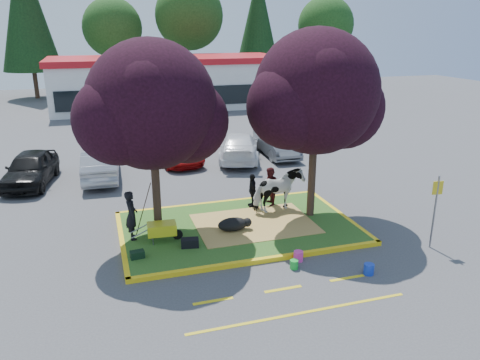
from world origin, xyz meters
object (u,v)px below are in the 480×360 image
object	(u,v)px
handler	(131,215)
car_silver	(101,164)
bucket_blue	(369,269)
cow	(278,191)
wheelbarrow	(162,229)
bucket_pink	(298,256)
car_black	(31,168)
sign_post	(436,204)
bucket_green	(294,264)
calf	(233,224)

from	to	relation	value
handler	car_silver	size ratio (longest dim) A/B	0.37
bucket_blue	handler	bearing A→B (deg)	146.55
cow	wheelbarrow	world-z (taller)	cow
cow	bucket_pink	xyz separation A→B (m)	(-0.78, -3.71, -0.82)
handler	bucket_pink	bearing A→B (deg)	-121.87
handler	car_black	size ratio (longest dim) A/B	0.37
handler	sign_post	bearing A→B (deg)	-110.34
bucket_blue	sign_post	bearing A→B (deg)	18.16
handler	bucket_pink	xyz separation A→B (m)	(4.78, -2.87, -0.83)
car_silver	sign_post	bearing A→B (deg)	136.34
handler	bucket_green	size ratio (longest dim) A/B	6.20
sign_post	bucket_blue	bearing A→B (deg)	-154.38
bucket_blue	car_black	distance (m)	15.73
wheelbarrow	handler	bearing A→B (deg)	154.26
wheelbarrow	bucket_green	world-z (taller)	wheelbarrow
wheelbarrow	bucket_blue	size ratio (longest dim) A/B	5.23
wheelbarrow	sign_post	bearing A→B (deg)	-14.08
bucket_pink	bucket_blue	distance (m)	2.14
cow	sign_post	distance (m)	5.61
sign_post	car_silver	distance (m)	14.83
wheelbarrow	bucket_green	bearing A→B (deg)	-33.78
cow	car_black	bearing A→B (deg)	40.63
cow	bucket_green	bearing A→B (deg)	151.20
cow	car_silver	xyz separation A→B (m)	(-6.37, 6.66, -0.23)
cow	wheelbarrow	size ratio (longest dim) A/B	1.16
sign_post	car_black	xyz separation A→B (m)	(-13.22, 10.91, -0.76)
car_silver	car_black	bearing A→B (deg)	1.12
sign_post	cow	bearing A→B (deg)	139.75
cow	bucket_blue	size ratio (longest dim) A/B	6.08
bucket_green	car_black	bearing A→B (deg)	127.49
wheelbarrow	bucket_pink	xyz separation A→B (m)	(3.86, -2.34, -0.43)
bucket_green	bucket_blue	xyz separation A→B (m)	(1.97, -0.96, 0.03)
cow	bucket_green	size ratio (longest dim) A/B	7.27
calf	bucket_blue	world-z (taller)	calf
calf	bucket_blue	distance (m)	4.90
bucket_pink	car_silver	size ratio (longest dim) A/B	0.07
cow	calf	distance (m)	2.57
sign_post	bucket_blue	world-z (taller)	sign_post
calf	car_black	bearing A→B (deg)	133.55
sign_post	handler	bearing A→B (deg)	168.02
wheelbarrow	car_silver	world-z (taller)	car_silver
calf	bucket_pink	bearing A→B (deg)	-59.36
calf	handler	bearing A→B (deg)	174.59
wheelbarrow	car_black	xyz separation A→B (m)	(-4.82, 8.14, 0.17)
calf	car_silver	size ratio (longest dim) A/B	0.23
bucket_pink	bucket_blue	bearing A→B (deg)	-39.94
handler	car_black	world-z (taller)	handler
wheelbarrow	car_black	distance (m)	9.47
wheelbarrow	bucket_pink	distance (m)	4.53
wheelbarrow	sign_post	world-z (taller)	sign_post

